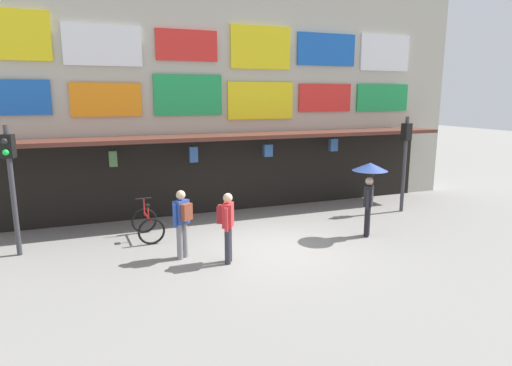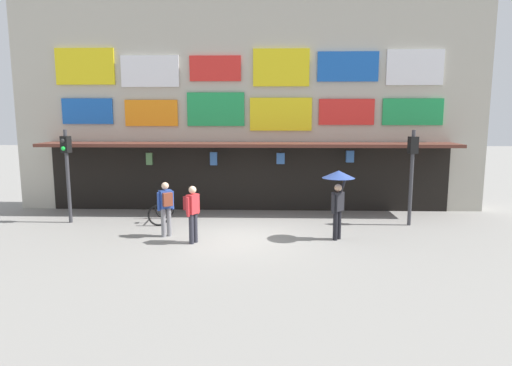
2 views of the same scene
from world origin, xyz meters
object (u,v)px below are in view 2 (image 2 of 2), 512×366
Objects in this scene: pedestrian_in_yellow at (192,210)px; bicycle_parked at (162,211)px; traffic_light_far at (412,162)px; pedestrian_in_white at (166,205)px; traffic_light_near at (67,161)px; pedestrian_with_umbrella at (338,185)px.

bicycle_parked is at bearing 121.33° from pedestrian_in_yellow.
traffic_light_far is at bearing 18.63° from pedestrian_in_yellow.
pedestrian_in_yellow is at bearing -35.45° from pedestrian_in_white.
bicycle_parked is (3.14, 0.17, -1.75)m from traffic_light_near.
pedestrian_with_umbrella is at bearing -1.77° from pedestrian_in_white.
pedestrian_in_white is (3.74, -1.67, -1.16)m from traffic_light_near.
traffic_light_near is at bearing 155.96° from pedestrian_in_white.
traffic_light_far is 3.31m from pedestrian_with_umbrella.
pedestrian_in_yellow reaches higher than bicycle_parked.
pedestrian_in_yellow is (0.91, -0.65, 0.00)m from pedestrian_in_white.
traffic_light_far is 1.54× the size of pedestrian_with_umbrella.
pedestrian_in_white and pedestrian_in_yellow have the same top height.
bicycle_parked is at bearing 160.87° from pedestrian_with_umbrella.
pedestrian_in_white is (0.60, -1.84, 0.59)m from bicycle_parked.
traffic_light_far is 8.11m from pedestrian_in_white.
pedestrian_in_white is 5.20m from pedestrian_with_umbrella.
traffic_light_near reaches higher than pedestrian_in_yellow.
traffic_light_near is 3.60m from bicycle_parked.
traffic_light_near is 4.26m from pedestrian_in_white.
traffic_light_far is (11.59, 0.02, 0.00)m from traffic_light_near.
pedestrian_with_umbrella is at bearing -19.13° from bicycle_parked.
traffic_light_near is 1.90× the size of pedestrian_in_yellow.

